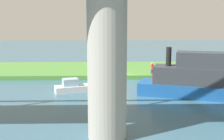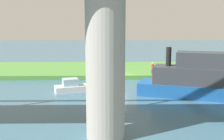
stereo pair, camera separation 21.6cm
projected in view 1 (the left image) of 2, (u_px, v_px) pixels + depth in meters
ground_plane at (117, 80)px, 32.39m from camera, size 160.00×160.00×0.00m
grassy_bank at (115, 69)px, 38.27m from camera, size 80.00×12.00×0.50m
bridge_pylon at (107, 58)px, 15.28m from camera, size 2.20×2.20×9.21m
person_on_bank at (152, 68)px, 33.33m from camera, size 0.51×0.51×1.39m
mooring_post at (117, 72)px, 32.80m from camera, size 0.20×0.20×0.71m
motorboat_white at (191, 78)px, 24.85m from camera, size 9.08×5.41×4.40m
houseboat_blue at (219, 78)px, 30.77m from camera, size 4.66×2.93×1.46m
riverboat_paddlewheel at (74, 87)px, 26.63m from camera, size 4.17×2.51×1.31m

